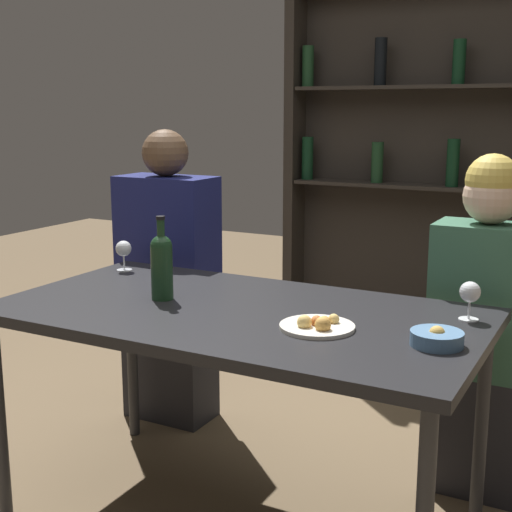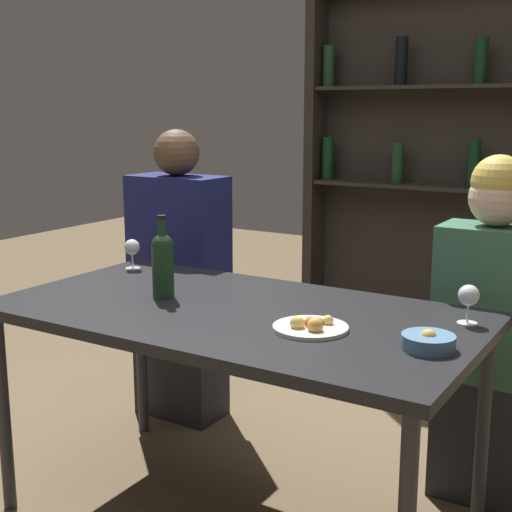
{
  "view_description": "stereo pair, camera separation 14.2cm",
  "coord_description": "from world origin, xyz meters",
  "px_view_note": "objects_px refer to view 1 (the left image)",
  "views": [
    {
      "loc": [
        1.08,
        -1.91,
        1.37
      ],
      "look_at": [
        0.0,
        0.13,
        0.89
      ],
      "focal_mm": 50.0,
      "sensor_mm": 36.0,
      "label": 1
    },
    {
      "loc": [
        1.21,
        -1.84,
        1.37
      ],
      "look_at": [
        0.0,
        0.13,
        0.89
      ],
      "focal_mm": 50.0,
      "sensor_mm": 36.0,
      "label": 2
    }
  ],
  "objects_px": {
    "wine_bottle": "(162,263)",
    "seated_person_left": "(169,286)",
    "seated_person_right": "(482,333)",
    "wine_glass_1": "(470,294)",
    "wine_glass_0": "(124,250)",
    "food_plate_0": "(317,325)",
    "snack_bowl": "(437,338)"
  },
  "relations": [
    {
      "from": "wine_glass_1",
      "to": "seated_person_right",
      "type": "height_order",
      "value": "seated_person_right"
    },
    {
      "from": "snack_bowl",
      "to": "seated_person_right",
      "type": "xyz_separation_m",
      "value": [
        0.01,
        0.65,
        -0.17
      ]
    },
    {
      "from": "wine_glass_1",
      "to": "seated_person_right",
      "type": "xyz_separation_m",
      "value": [
        -0.02,
        0.37,
        -0.23
      ]
    },
    {
      "from": "wine_bottle",
      "to": "snack_bowl",
      "type": "height_order",
      "value": "wine_bottle"
    },
    {
      "from": "seated_person_left",
      "to": "food_plate_0",
      "type": "bearing_deg",
      "value": -33.92
    },
    {
      "from": "seated_person_left",
      "to": "snack_bowl",
      "type": "bearing_deg",
      "value": -25.97
    },
    {
      "from": "wine_bottle",
      "to": "seated_person_left",
      "type": "distance_m",
      "value": 0.77
    },
    {
      "from": "seated_person_left",
      "to": "seated_person_right",
      "type": "height_order",
      "value": "seated_person_left"
    },
    {
      "from": "seated_person_left",
      "to": "seated_person_right",
      "type": "relative_size",
      "value": 1.05
    },
    {
      "from": "food_plate_0",
      "to": "seated_person_right",
      "type": "xyz_separation_m",
      "value": [
        0.35,
        0.67,
        -0.16
      ]
    },
    {
      "from": "snack_bowl",
      "to": "seated_person_right",
      "type": "bearing_deg",
      "value": 89.37
    },
    {
      "from": "wine_bottle",
      "to": "wine_glass_0",
      "type": "distance_m",
      "value": 0.48
    },
    {
      "from": "wine_glass_0",
      "to": "wine_glass_1",
      "type": "height_order",
      "value": "same"
    },
    {
      "from": "wine_glass_0",
      "to": "seated_person_right",
      "type": "distance_m",
      "value": 1.38
    },
    {
      "from": "food_plate_0",
      "to": "seated_person_left",
      "type": "distance_m",
      "value": 1.21
    },
    {
      "from": "seated_person_right",
      "to": "wine_glass_1",
      "type": "bearing_deg",
      "value": -87.09
    },
    {
      "from": "wine_glass_1",
      "to": "seated_person_right",
      "type": "relative_size",
      "value": 0.1
    },
    {
      "from": "wine_glass_0",
      "to": "wine_glass_1",
      "type": "bearing_deg",
      "value": -1.94
    },
    {
      "from": "wine_bottle",
      "to": "wine_glass_0",
      "type": "xyz_separation_m",
      "value": [
        -0.38,
        0.28,
        -0.04
      ]
    },
    {
      "from": "seated_person_left",
      "to": "wine_glass_1",
      "type": "bearing_deg",
      "value": -15.1
    },
    {
      "from": "wine_bottle",
      "to": "seated_person_right",
      "type": "xyz_separation_m",
      "value": [
        0.94,
        0.6,
        -0.27
      ]
    },
    {
      "from": "wine_glass_1",
      "to": "wine_bottle",
      "type": "bearing_deg",
      "value": -166.18
    },
    {
      "from": "wine_glass_0",
      "to": "seated_person_left",
      "type": "bearing_deg",
      "value": 92.99
    },
    {
      "from": "wine_bottle",
      "to": "wine_glass_1",
      "type": "xyz_separation_m",
      "value": [
        0.96,
        0.24,
        -0.04
      ]
    },
    {
      "from": "wine_glass_1",
      "to": "seated_person_right",
      "type": "bearing_deg",
      "value": 92.91
    },
    {
      "from": "seated_person_right",
      "to": "wine_bottle",
      "type": "bearing_deg",
      "value": -147.33
    },
    {
      "from": "food_plate_0",
      "to": "seated_person_left",
      "type": "xyz_separation_m",
      "value": [
        -0.99,
        0.67,
        -0.15
      ]
    },
    {
      "from": "wine_glass_1",
      "to": "food_plate_0",
      "type": "height_order",
      "value": "wine_glass_1"
    },
    {
      "from": "wine_glass_0",
      "to": "food_plate_0",
      "type": "height_order",
      "value": "wine_glass_0"
    },
    {
      "from": "snack_bowl",
      "to": "seated_person_right",
      "type": "relative_size",
      "value": 0.12
    },
    {
      "from": "food_plate_0",
      "to": "seated_person_right",
      "type": "bearing_deg",
      "value": 62.45
    },
    {
      "from": "wine_bottle",
      "to": "snack_bowl",
      "type": "distance_m",
      "value": 0.94
    }
  ]
}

